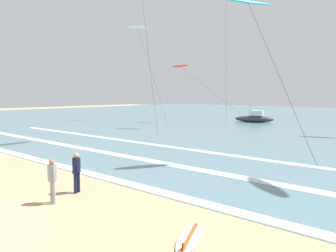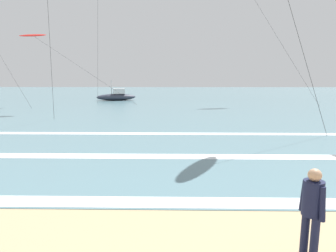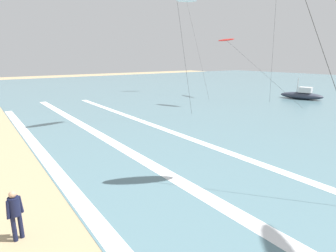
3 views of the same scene
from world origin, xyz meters
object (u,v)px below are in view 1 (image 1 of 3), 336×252
(surfer_mid_group, at_px, (52,177))
(surfboard_foreground_flat, at_px, (190,238))
(kite_cyan_low_near, at_px, (248,2))
(offshore_boat, at_px, (254,118))
(kite_white_far_right, at_px, (137,28))
(surfer_foreground_main, at_px, (77,169))
(kite_red_mid_center, at_px, (180,66))

(surfer_mid_group, relative_size, surfboard_foreground_flat, 0.74)
(surfer_mid_group, distance_m, surfboard_foreground_flat, 5.65)
(kite_cyan_low_near, distance_m, offshore_boat, 28.89)
(kite_white_far_right, xyz_separation_m, offshore_boat, (15.34, 7.15, -12.89))
(kite_white_far_right, bearing_deg, kite_cyan_low_near, -32.95)
(surfer_foreground_main, bearing_deg, offshore_boat, 106.06)
(surfer_mid_group, distance_m, offshore_boat, 37.31)
(kite_red_mid_center, xyz_separation_m, offshore_boat, (7.66, 6.55, -7.00))
(kite_cyan_low_near, xyz_separation_m, offshore_boat, (-12.06, 24.91, -8.29))
(surfboard_foreground_flat, bearing_deg, kite_red_mid_center, 129.67)
(surfboard_foreground_flat, height_order, offshore_boat, offshore_boat)
(surfer_foreground_main, distance_m, surfboard_foreground_flat, 6.05)
(surfer_mid_group, bearing_deg, kite_white_far_right, 131.90)
(surfer_mid_group, bearing_deg, offshore_boat, 106.18)
(surfboard_foreground_flat, bearing_deg, surfer_mid_group, -171.10)
(surfer_mid_group, height_order, offshore_boat, offshore_boat)
(kite_red_mid_center, bearing_deg, kite_white_far_right, -175.53)
(offshore_boat, bearing_deg, surfer_foreground_main, -73.94)
(kite_red_mid_center, distance_m, offshore_boat, 12.27)
(kite_red_mid_center, bearing_deg, surfer_foreground_main, -57.84)
(surfer_foreground_main, bearing_deg, surfboard_foreground_flat, -4.13)
(surfer_foreground_main, bearing_deg, kite_red_mid_center, 122.16)
(kite_white_far_right, bearing_deg, surfer_foreground_main, -47.29)
(surfboard_foreground_flat, relative_size, kite_cyan_low_near, 0.24)
(kite_cyan_low_near, height_order, kite_white_far_right, kite_white_far_right)
(surfer_foreground_main, height_order, kite_white_far_right, kite_white_far_right)
(surfboard_foreground_flat, xyz_separation_m, offshore_boat, (-15.91, 34.97, 0.51))
(kite_white_far_right, bearing_deg, kite_red_mid_center, 4.47)
(offshore_boat, bearing_deg, kite_red_mid_center, -139.48)
(surfboard_foreground_flat, xyz_separation_m, kite_red_mid_center, (-23.57, 28.42, 7.51))
(surfer_mid_group, distance_m, kite_red_mid_center, 35.03)
(surfboard_foreground_flat, xyz_separation_m, kite_cyan_low_near, (-3.84, 10.05, 8.80))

